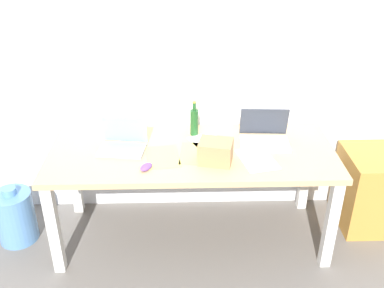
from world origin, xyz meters
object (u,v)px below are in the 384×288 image
at_px(desk, 192,162).
at_px(laptop_left, 123,143).
at_px(cardboard_box, 216,152).
at_px(beer_bottle, 194,122).
at_px(laptop_right, 264,136).
at_px(computer_mouse, 146,167).
at_px(water_cooler_jug, 15,216).
at_px(filing_cabinet, 368,189).

distance_m(desk, laptop_left, 0.49).
distance_m(laptop_left, cardboard_box, 0.64).
bearing_deg(beer_bottle, laptop_right, -14.83).
height_order(computer_mouse, water_cooler_jug, computer_mouse).
bearing_deg(filing_cabinet, desk, -174.45).
xyz_separation_m(laptop_right, computer_mouse, (-0.80, -0.34, -0.03)).
height_order(laptop_right, filing_cabinet, laptop_right).
bearing_deg(desk, laptop_left, 175.72).
height_order(desk, beer_bottle, beer_bottle).
xyz_separation_m(laptop_left, computer_mouse, (0.17, -0.26, -0.03)).
height_order(computer_mouse, filing_cabinet, computer_mouse).
relative_size(laptop_left, beer_bottle, 1.30).
bearing_deg(water_cooler_jug, beer_bottle, 10.25).
bearing_deg(filing_cabinet, water_cooler_jug, -177.11).
distance_m(laptop_right, cardboard_box, 0.44).
bearing_deg(beer_bottle, laptop_left, -157.80).
bearing_deg(water_cooler_jug, filing_cabinet, 2.89).
xyz_separation_m(laptop_right, water_cooler_jug, (-1.79, -0.11, -0.58)).
bearing_deg(desk, water_cooler_jug, -179.90).
bearing_deg(beer_bottle, cardboard_box, -71.86).
bearing_deg(desk, computer_mouse, -142.03).
height_order(desk, laptop_right, laptop_right).
height_order(beer_bottle, computer_mouse, beer_bottle).
distance_m(beer_bottle, cardboard_box, 0.40).
bearing_deg(cardboard_box, water_cooler_jug, 174.29).
bearing_deg(laptop_left, laptop_right, 4.21).
relative_size(laptop_left, cardboard_box, 1.59).
height_order(laptop_left, water_cooler_jug, laptop_left).
xyz_separation_m(desk, laptop_left, (-0.47, 0.03, 0.14)).
distance_m(laptop_right, water_cooler_jug, 1.89).
xyz_separation_m(beer_bottle, computer_mouse, (-0.32, -0.46, -0.09)).
relative_size(laptop_right, beer_bottle, 1.35).
height_order(laptop_right, cardboard_box, laptop_right).
height_order(beer_bottle, filing_cabinet, beer_bottle).
bearing_deg(cardboard_box, computer_mouse, -169.27).
bearing_deg(laptop_left, computer_mouse, -56.77).
height_order(desk, cardboard_box, cardboard_box).
xyz_separation_m(computer_mouse, water_cooler_jug, (-0.99, 0.23, -0.55)).
distance_m(computer_mouse, filing_cabinet, 1.73).
bearing_deg(filing_cabinet, laptop_right, -178.37).
relative_size(laptop_left, water_cooler_jug, 0.75).
xyz_separation_m(laptop_left, filing_cabinet, (1.81, 0.10, -0.48)).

